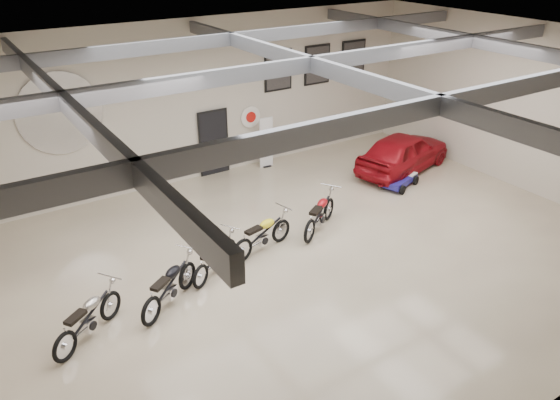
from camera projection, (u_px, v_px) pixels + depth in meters
floor at (306, 258)px, 13.42m from camera, size 16.00×12.00×0.01m
ceiling at (312, 52)px, 11.21m from camera, size 16.00×12.00×0.01m
back_wall at (196, 102)px, 16.83m from camera, size 16.00×0.02×5.00m
right_wall at (528, 108)px, 16.21m from camera, size 0.02×12.00×5.00m
ceiling_beams at (311, 64)px, 11.32m from camera, size 15.80×11.80×0.32m
door at (214, 143)px, 17.68m from camera, size 0.92×0.08×2.10m
logo_plaque at (60, 114)px, 14.72m from camera, size 2.30×0.06×1.16m
poster_left at (278, 70)px, 18.00m from camera, size 1.05×0.08×1.35m
poster_mid at (317, 65)px, 18.78m from camera, size 1.05×0.08×1.35m
poster_right at (353, 59)px, 19.56m from camera, size 1.05×0.08×1.35m
oil_sign at (250, 117)px, 18.08m from camera, size 0.72×0.10×0.72m
banner_stand at (266, 142)px, 18.25m from camera, size 0.49×0.21×1.78m
motorcycle_silver at (87, 317)px, 10.58m from camera, size 1.90×1.58×0.99m
motorcycle_black at (169, 285)px, 11.52m from camera, size 1.97×1.61×1.02m
motorcycle_gold at (215, 257)px, 12.63m from camera, size 1.79×1.37×0.92m
motorcycle_yellow at (262, 234)px, 13.51m from camera, size 2.00×1.01×0.99m
motorcycle_red at (320, 213)px, 14.45m from camera, size 1.99×1.55×1.02m
go_kart at (402, 177)px, 17.15m from camera, size 1.77×1.21×0.59m
vintage_car at (403, 152)px, 18.04m from camera, size 2.54×4.20×1.34m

